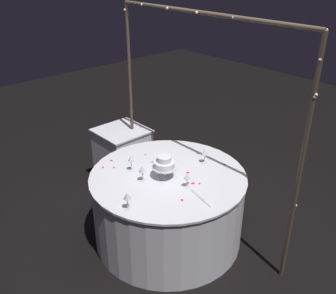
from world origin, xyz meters
The scene contains 24 objects.
ground_plane centered at (0.00, 0.00, 0.00)m, with size 12.00×12.00×0.00m, color black.
decorative_arch centered at (0.00, 0.40, 1.42)m, with size 2.19×0.06×2.14m.
main_table centered at (0.00, 0.00, 0.36)m, with size 1.47×1.47×0.73m.
side_table centered at (-1.13, 0.29, 0.36)m, with size 0.55×0.55×0.72m.
tiered_cake centered at (0.01, -0.06, 0.87)m, with size 0.22×0.22×0.22m.
wine_glass_0 centered at (0.27, -0.02, 0.83)m, with size 0.06×0.06×0.14m.
wine_glass_1 centered at (0.17, -0.60, 0.84)m, with size 0.06×0.06×0.15m.
wine_glass_2 centered at (-0.29, -0.20, 0.85)m, with size 0.06×0.06×0.16m.
wine_glass_3 centered at (-0.08, -0.24, 0.84)m, with size 0.06×0.06×0.16m.
wine_glass_4 centered at (0.07, 0.42, 0.84)m, with size 0.06×0.06×0.15m.
cake_knife centered at (0.48, -0.06, 0.73)m, with size 0.29×0.09×0.01m.
rose_petal_0 centered at (-0.44, 0.09, 0.73)m, with size 0.03×0.02×0.00m, color #E02D47.
rose_petal_1 centered at (-0.58, -0.23, 0.73)m, with size 0.03×0.02×0.00m, color #E02D47.
rose_petal_2 centered at (0.10, 0.16, 0.73)m, with size 0.04×0.03×0.00m, color #E02D47.
rose_petal_3 centered at (-0.28, 0.05, 0.73)m, with size 0.03×0.02×0.00m, color #E02D47.
rose_petal_4 centered at (-0.45, -0.30, 0.73)m, with size 0.03×0.02×0.00m, color #E02D47.
rose_petal_5 centered at (-0.52, -0.37, 0.73)m, with size 0.03×0.02×0.00m, color #E02D47.
rose_petal_6 centered at (0.26, 0.06, 0.73)m, with size 0.04×0.03×0.00m, color #E02D47.
rose_petal_7 centered at (-0.10, 0.51, 0.73)m, with size 0.04×0.03×0.00m, color #E02D47.
rose_petal_8 centered at (0.23, 0.54, 0.73)m, with size 0.03×0.02×0.00m, color #E02D47.
rose_petal_9 centered at (-0.16, -0.17, 0.73)m, with size 0.03×0.02×0.00m, color #E02D47.
rose_petal_10 centered at (0.23, 0.03, 0.73)m, with size 0.04×0.03×0.00m, color #E02D47.
rose_petal_11 centered at (0.38, -0.19, 0.73)m, with size 0.03×0.02×0.00m, color #E02D47.
rose_petal_12 centered at (0.30, 0.10, 0.73)m, with size 0.03×0.02×0.00m, color #E02D47.
Camera 1 is at (2.25, -2.05, 2.57)m, focal length 40.79 mm.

